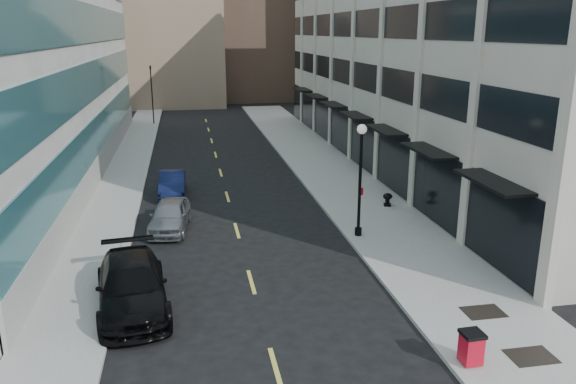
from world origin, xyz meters
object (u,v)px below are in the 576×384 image
object	(u,v)px
car_black_pickup	(132,286)
car_silver_sedan	(170,216)
traffic_signal	(150,69)
trash_bin	(471,347)
car_blue_sedan	(172,184)
urn_planter	(388,198)
sign_post	(360,201)
lamppost	(360,170)

from	to	relation	value
car_black_pickup	car_silver_sedan	distance (m)	8.17
traffic_signal	trash_bin	bearing A→B (deg)	-76.70
car_black_pickup	car_silver_sedan	size ratio (longest dim) A/B	1.34
car_silver_sedan	car_blue_sedan	world-z (taller)	car_silver_sedan
urn_planter	sign_post	bearing A→B (deg)	-127.77
sign_post	car_silver_sedan	bearing A→B (deg)	150.31
traffic_signal	car_silver_sedan	distance (m)	33.73
car_black_pickup	sign_post	distance (m)	11.92
traffic_signal	car_blue_sedan	xyz separation A→B (m)	(2.30, -27.00, -5.01)
car_black_pickup	lamppost	xyz separation A→B (m)	(10.00, 5.29, 2.50)
car_blue_sedan	trash_bin	size ratio (longest dim) A/B	4.19
car_black_pickup	lamppost	world-z (taller)	lamppost
trash_bin	lamppost	xyz separation A→B (m)	(-0.01, 10.92, 2.65)
car_blue_sedan	sign_post	size ratio (longest dim) A/B	1.87
car_silver_sedan	lamppost	distance (m)	9.62
car_silver_sedan	lamppost	size ratio (longest dim) A/B	0.81
car_blue_sedan	trash_bin	world-z (taller)	car_blue_sedan
car_blue_sedan	sign_post	world-z (taller)	sign_post
car_blue_sedan	lamppost	size ratio (longest dim) A/B	0.78
traffic_signal	urn_planter	size ratio (longest dim) A/B	9.69
traffic_signal	car_black_pickup	size ratio (longest dim) A/B	1.19
traffic_signal	lamppost	size ratio (longest dim) A/B	1.28
traffic_signal	trash_bin	distance (m)	48.55
traffic_signal	trash_bin	xyz separation A→B (m)	(11.11, -47.00, -5.02)
trash_bin	urn_planter	bearing A→B (deg)	76.49
traffic_signal	trash_bin	world-z (taller)	traffic_signal
trash_bin	sign_post	world-z (taller)	sign_post
car_black_pickup	sign_post	size ratio (longest dim) A/B	2.57
sign_post	urn_planter	world-z (taller)	sign_post
car_silver_sedan	lamppost	xyz separation A→B (m)	(8.83, -2.79, 2.60)
traffic_signal	car_silver_sedan	size ratio (longest dim) A/B	1.59
car_black_pickup	lamppost	size ratio (longest dim) A/B	1.08
traffic_signal	car_blue_sedan	size ratio (longest dim) A/B	1.63
traffic_signal	car_black_pickup	distance (m)	41.67
trash_bin	lamppost	size ratio (longest dim) A/B	0.19
sign_post	urn_planter	distance (m)	4.56
trash_bin	lamppost	distance (m)	11.24
car_black_pickup	sign_post	bearing A→B (deg)	23.32
car_silver_sedan	traffic_signal	bearing A→B (deg)	101.44
car_silver_sedan	sign_post	distance (m)	9.39
car_black_pickup	traffic_signal	bearing A→B (deg)	84.65
car_silver_sedan	lamppost	bearing A→B (deg)	-9.97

